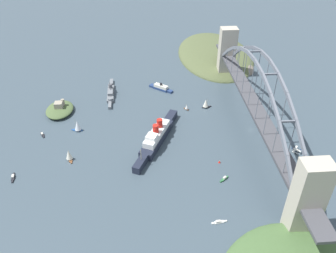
# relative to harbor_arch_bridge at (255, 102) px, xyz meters

# --- Properties ---
(ground_plane) EXTENTS (1400.00, 1400.00, 0.00)m
(ground_plane) POSITION_rel_harbor_arch_bridge_xyz_m (0.00, 0.00, -31.17)
(ground_plane) COLOR #3D4C56
(harbor_arch_bridge) EXTENTS (297.22, 19.44, 73.98)m
(harbor_arch_bridge) POSITION_rel_harbor_arch_bridge_xyz_m (0.00, 0.00, 0.00)
(harbor_arch_bridge) COLOR #BCB29E
(harbor_arch_bridge) RESTS_ON ground
(headland_east_shore) EXTENTS (168.11, 100.97, 22.97)m
(headland_east_shore) POSITION_rel_harbor_arch_bridge_xyz_m (176.89, -0.70, -31.17)
(headland_east_shore) COLOR #515B38
(headland_east_shore) RESTS_ON ground
(ocean_liner) EXTENTS (87.91, 45.27, 19.82)m
(ocean_liner) POSITION_rel_harbor_arch_bridge_xyz_m (-11.62, 90.96, -25.41)
(ocean_liner) COLOR #1E2333
(ocean_liner) RESTS_ON ground
(naval_cruiser) EXTENTS (65.30, 8.19, 16.41)m
(naval_cruiser) POSITION_rel_harbor_arch_bridge_xyz_m (79.74, 138.89, -28.42)
(naval_cruiser) COLOR slate
(naval_cruiser) RESTS_ON ground
(harbor_ferry_steamer) EXTENTS (22.86, 27.34, 8.14)m
(harbor_ferry_steamer) POSITION_rel_harbor_arch_bridge_xyz_m (86.70, 81.65, -28.67)
(harbor_ferry_steamer) COLOR navy
(harbor_ferry_steamer) RESTS_ON ground
(fort_island_mid_harbor) EXTENTS (36.71, 27.73, 12.41)m
(fort_island_mid_harbor) POSITION_rel_harbor_arch_bridge_xyz_m (46.01, 189.32, -27.70)
(fort_island_mid_harbor) COLOR #4C6038
(fort_island_mid_harbor) RESTS_ON ground
(seaplane_taxiing_near_bridge) EXTENTS (9.00, 8.90, 5.17)m
(seaplane_taxiing_near_bridge) POSITION_rel_harbor_arch_bridge_xyz_m (-36.46, -30.51, -28.85)
(seaplane_taxiing_near_bridge) COLOR #B7B7B2
(seaplane_taxiing_near_bridge) RESTS_ON ground
(small_boat_0) EXTENTS (5.56, 5.14, 7.03)m
(small_boat_0) POSITION_rel_harbor_arch_bridge_xyz_m (40.54, 57.23, -27.81)
(small_boat_0) COLOR brown
(small_boat_0) RESTS_ON ground
(small_boat_1) EXTENTS (9.63, 5.90, 2.19)m
(small_boat_1) POSITION_rel_harbor_arch_bridge_xyz_m (6.04, 198.70, -30.40)
(small_boat_1) COLOR black
(small_boat_1) RESTS_ON ground
(small_boat_2) EXTENTS (6.98, 10.53, 11.56)m
(small_boat_2) POSITION_rel_harbor_arch_bridge_xyz_m (43.48, 36.56, -25.77)
(small_boat_2) COLOR black
(small_boat_2) RESTS_ON ground
(small_boat_3) EXTENTS (11.64, 3.38, 2.29)m
(small_boat_3) POSITION_rel_harbor_arch_bridge_xyz_m (-51.31, 209.19, -30.36)
(small_boat_3) COLOR black
(small_boat_3) RESTS_ON ground
(small_boat_4) EXTENTS (9.95, 7.29, 11.53)m
(small_boat_4) POSITION_rel_harbor_arch_bridge_xyz_m (-31.57, 167.18, -25.89)
(small_boat_4) COLOR brown
(small_boat_4) RESTS_ON ground
(small_boat_5) EXTENTS (7.26, 11.03, 12.80)m
(small_boat_5) POSITION_rel_harbor_arch_bridge_xyz_m (11.09, 165.89, -25.30)
(small_boat_5) COLOR #234C8C
(small_boat_5) RESTS_ON ground
(small_boat_6) EXTENTS (7.03, 8.32, 2.51)m
(small_boat_6) POSITION_rel_harbor_arch_bridge_xyz_m (-65.83, 39.74, -30.28)
(small_boat_6) COLOR #2D6B3D
(small_boat_6) RESTS_ON ground
(small_boat_7) EXTENTS (2.97, 11.32, 2.19)m
(small_boat_7) POSITION_rel_harbor_arch_bridge_xyz_m (-108.09, 52.52, -30.39)
(small_boat_7) COLOR silver
(small_boat_7) RESTS_ON ground
(channel_marker_buoy) EXTENTS (2.20, 2.20, 2.75)m
(channel_marker_buoy) POSITION_rel_harbor_arch_bridge_xyz_m (-45.35, 39.49, -30.05)
(channel_marker_buoy) COLOR red
(channel_marker_buoy) RESTS_ON ground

